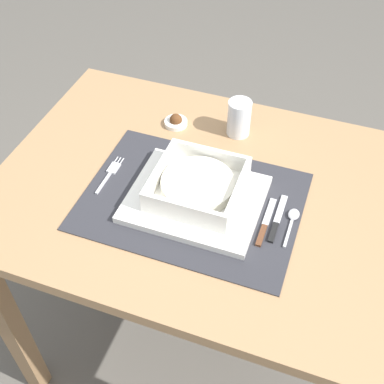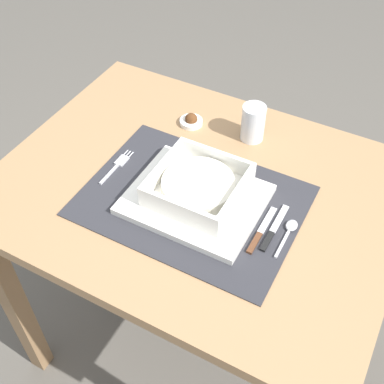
{
  "view_description": "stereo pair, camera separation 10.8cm",
  "coord_description": "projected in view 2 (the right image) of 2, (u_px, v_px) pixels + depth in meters",
  "views": [
    {
      "loc": [
        0.27,
        -0.75,
        1.57
      ],
      "look_at": [
        0.01,
        -0.05,
        0.78
      ],
      "focal_mm": 46.67,
      "sensor_mm": 36.0,
      "label": 1
    },
    {
      "loc": [
        0.37,
        -0.71,
        1.57
      ],
      "look_at": [
        0.01,
        -0.05,
        0.78
      ],
      "focal_mm": 46.67,
      "sensor_mm": 36.0,
      "label": 2
    }
  ],
  "objects": [
    {
      "name": "butter_knife",
      "position": [
        273.0,
        230.0,
        1.04
      ],
      "size": [
        0.01,
        0.14,
        0.01
      ],
      "rotation": [
        0.0,
        0.0,
        -0.08
      ],
      "color": "black",
      "rests_on": "placemat"
    },
    {
      "name": "spoon",
      "position": [
        290.0,
        229.0,
        1.04
      ],
      "size": [
        0.02,
        0.11,
        0.01
      ],
      "rotation": [
        0.0,
        0.0,
        0.03
      ],
      "color": "silver",
      "rests_on": "placemat"
    },
    {
      "name": "bread_knife",
      "position": [
        260.0,
        233.0,
        1.04
      ],
      "size": [
        0.01,
        0.14,
        0.01
      ],
      "rotation": [
        0.0,
        0.0,
        -0.06
      ],
      "color": "#59331E",
      "rests_on": "placemat"
    },
    {
      "name": "placemat",
      "position": [
        192.0,
        201.0,
        1.11
      ],
      "size": [
        0.48,
        0.35,
        0.0
      ],
      "primitive_type": "cube",
      "color": "#2D2D33",
      "rests_on": "dining_table"
    },
    {
      "name": "ground_plane",
      "position": [
        195.0,
        340.0,
        1.68
      ],
      "size": [
        6.0,
        6.0,
        0.0
      ],
      "primitive_type": "plane",
      "color": "#59544C"
    },
    {
      "name": "fork",
      "position": [
        118.0,
        164.0,
        1.18
      ],
      "size": [
        0.02,
        0.13,
        0.0
      ],
      "rotation": [
        0.0,
        0.0,
        -0.04
      ],
      "color": "silver",
      "rests_on": "placemat"
    },
    {
      "name": "condiment_saucer",
      "position": [
        191.0,
        121.0,
        1.29
      ],
      "size": [
        0.06,
        0.06,
        0.03
      ],
      "color": "white",
      "rests_on": "dining_table"
    },
    {
      "name": "dining_table",
      "position": [
        197.0,
        219.0,
        1.23
      ],
      "size": [
        0.91,
        0.7,
        0.75
      ],
      "color": "#A37A51",
      "rests_on": "ground"
    },
    {
      "name": "porridge_bowl",
      "position": [
        198.0,
        187.0,
        1.08
      ],
      "size": [
        0.19,
        0.19,
        0.05
      ],
      "color": "white",
      "rests_on": "serving_plate"
    },
    {
      "name": "serving_plate",
      "position": [
        195.0,
        199.0,
        1.1
      ],
      "size": [
        0.29,
        0.24,
        0.02
      ],
      "primitive_type": "cube",
      "color": "white",
      "rests_on": "placemat"
    },
    {
      "name": "drinking_glass",
      "position": [
        253.0,
        124.0,
        1.23
      ],
      "size": [
        0.06,
        0.06,
        0.09
      ],
      "color": "white",
      "rests_on": "dining_table"
    }
  ]
}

